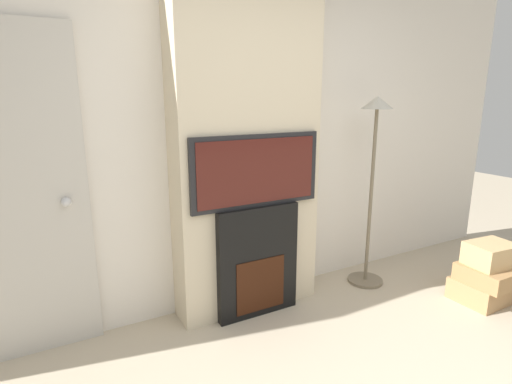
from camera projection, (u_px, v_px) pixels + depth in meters
wall_back at (236, 133)px, 3.03m from camera, size 6.00×0.06×2.70m
chimney_breast at (247, 134)px, 2.88m from camera, size 1.11×0.28×2.70m
fireplace at (256, 261)px, 2.98m from camera, size 0.64×0.15×0.85m
television at (256, 171)px, 2.82m from camera, size 1.00×0.07×0.52m
floor_lamp at (374, 159)px, 3.32m from camera, size 0.31×0.31×1.62m
box_stack at (488, 275)px, 3.19m from camera, size 0.48×0.42×0.50m
entry_door at (4, 201)px, 2.34m from camera, size 0.93×0.09×2.05m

